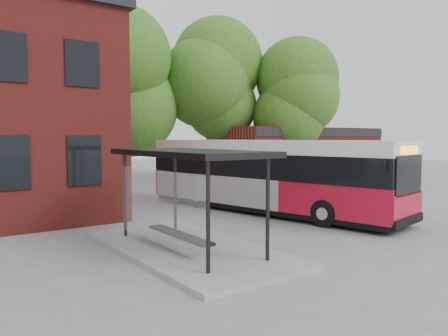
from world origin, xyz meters
TOP-DOWN VIEW (x-y plane):
  - ground at (0.00, 0.00)m, footprint 100.00×100.00m
  - shop_row at (15.00, 14.00)m, footprint 14.00×6.20m
  - bus_shelter at (-4.50, -1.00)m, footprint 3.60×7.00m
  - bike_rail at (9.28, 10.00)m, footprint 5.20×0.10m
  - tree_0 at (-6.00, 16.00)m, footprint 7.92×7.92m
  - tree_1 at (1.00, 17.00)m, footprint 7.92×7.92m
  - tree_2 at (8.00, 16.00)m, footprint 7.92×7.92m
  - tree_3 at (13.00, 12.00)m, footprint 7.04×7.04m
  - city_bus at (1.60, 2.63)m, footprint 4.90×12.49m
  - bicycle_0 at (6.82, 9.45)m, footprint 1.78×1.06m
  - bicycle_1 at (7.28, 10.12)m, footprint 1.67×0.47m
  - bicycle_2 at (8.50, 9.81)m, footprint 1.85×1.29m
  - bicycle_3 at (8.59, 10.25)m, footprint 1.61×0.83m
  - bicycle_4 at (9.04, 9.34)m, footprint 1.95×0.77m
  - bicycle_5 at (9.73, 9.96)m, footprint 1.87×1.07m
  - bicycle_6 at (10.20, 10.97)m, footprint 1.98×0.97m
  - bicycle_7 at (10.75, 9.79)m, footprint 1.70×0.93m

SIDE VIEW (x-z plane):
  - ground at x=0.00m, z-range 0.00..0.00m
  - bike_rail at x=9.28m, z-range 0.00..0.38m
  - bicycle_0 at x=6.82m, z-range 0.00..0.88m
  - bicycle_2 at x=8.50m, z-range 0.00..0.92m
  - bicycle_3 at x=8.59m, z-range 0.00..0.93m
  - bicycle_7 at x=10.75m, z-range 0.00..0.98m
  - bicycle_6 at x=10.20m, z-range 0.00..1.00m
  - bicycle_1 at x=7.28m, z-range 0.00..1.00m
  - bicycle_4 at x=9.04m, z-range 0.00..1.01m
  - bicycle_5 at x=9.73m, z-range 0.00..1.09m
  - bus_shelter at x=-4.50m, z-range 0.00..2.90m
  - city_bus at x=1.60m, z-range 0.00..3.10m
  - shop_row at x=15.00m, z-range 0.00..4.00m
  - tree_3 at x=13.00m, z-range 0.00..9.28m
  - tree_1 at x=1.00m, z-range 0.00..10.40m
  - tree_0 at x=-6.00m, z-range 0.00..11.00m
  - tree_2 at x=8.00m, z-range 0.00..11.00m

